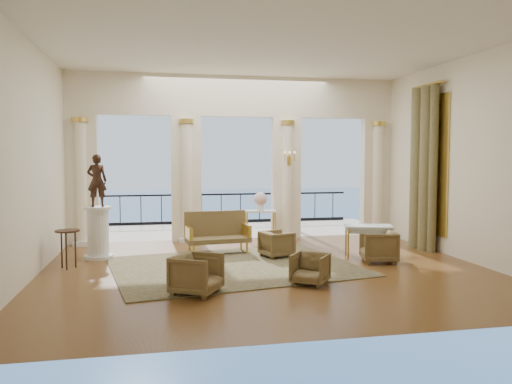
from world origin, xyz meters
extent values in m
plane|color=#512711|center=(0.00, 0.00, 0.00)|extent=(9.00, 9.00, 0.00)
plane|color=white|center=(0.00, -4.00, 2.25)|extent=(9.00, 0.00, 9.00)
plane|color=white|center=(-4.50, 0.00, 2.25)|extent=(0.00, 8.00, 8.00)
plane|color=white|center=(4.50, 0.00, 2.25)|extent=(0.00, 8.00, 8.00)
plane|color=white|center=(0.00, 0.00, 4.50)|extent=(9.00, 9.00, 0.00)
cube|color=white|center=(0.00, 3.85, 3.95)|extent=(9.00, 0.30, 1.10)
cube|color=white|center=(-4.10, 3.85, 1.70)|extent=(0.80, 0.30, 3.40)
cylinder|color=white|center=(-4.10, 3.67, 1.60)|extent=(0.28, 0.28, 3.20)
cylinder|color=gold|center=(-4.10, 3.67, 3.25)|extent=(0.40, 0.40, 0.12)
cube|color=silver|center=(-4.10, 3.67, 0.06)|extent=(0.45, 0.45, 0.12)
cube|color=white|center=(-1.40, 3.85, 1.70)|extent=(0.80, 0.30, 3.40)
cylinder|color=white|center=(-1.40, 3.67, 1.60)|extent=(0.28, 0.28, 3.20)
cylinder|color=gold|center=(-1.40, 3.67, 3.25)|extent=(0.40, 0.40, 0.12)
cube|color=silver|center=(-1.40, 3.67, 0.06)|extent=(0.45, 0.45, 0.12)
cube|color=white|center=(1.40, 3.85, 1.70)|extent=(0.80, 0.30, 3.40)
cylinder|color=white|center=(1.40, 3.67, 1.60)|extent=(0.28, 0.28, 3.20)
cylinder|color=gold|center=(1.40, 3.67, 3.25)|extent=(0.40, 0.40, 0.12)
cube|color=silver|center=(1.40, 3.67, 0.06)|extent=(0.45, 0.45, 0.12)
cube|color=white|center=(4.10, 3.85, 1.70)|extent=(0.80, 0.30, 3.40)
cylinder|color=white|center=(4.10, 3.67, 1.60)|extent=(0.28, 0.28, 3.20)
cylinder|color=gold|center=(4.10, 3.67, 3.25)|extent=(0.40, 0.40, 0.12)
cube|color=silver|center=(4.10, 3.67, 0.06)|extent=(0.45, 0.45, 0.12)
cube|color=beige|center=(0.00, 5.80, -0.05)|extent=(10.00, 3.60, 0.10)
cube|color=black|center=(0.00, 7.40, 1.00)|extent=(9.00, 0.06, 0.06)
cube|color=black|center=(0.00, 7.40, 0.05)|extent=(9.00, 0.06, 0.10)
cylinder|color=black|center=(0.00, 7.40, 0.50)|extent=(0.03, 0.03, 1.00)
cylinder|color=black|center=(-4.10, 7.40, 0.50)|extent=(0.03, 0.03, 1.00)
cylinder|color=black|center=(4.10, 7.40, 0.50)|extent=(0.03, 0.03, 1.00)
cylinder|color=#4C3823|center=(2.00, 6.60, 2.10)|extent=(0.20, 0.20, 4.20)
plane|color=#215381|center=(0.00, 60.00, -6.00)|extent=(160.00, 160.00, 0.00)
cylinder|color=brown|center=(4.30, 1.05, 2.00)|extent=(0.26, 0.26, 4.00)
cylinder|color=brown|center=(4.26, 1.50, 2.00)|extent=(0.32, 0.32, 4.00)
cylinder|color=brown|center=(4.30, 1.95, 2.00)|extent=(0.26, 0.26, 4.00)
cylinder|color=gold|center=(4.35, 1.50, 4.05)|extent=(0.08, 1.40, 0.08)
cube|color=gold|center=(4.47, 1.50, 2.10)|extent=(0.04, 1.60, 3.40)
cube|color=gold|center=(1.40, 3.53, 2.20)|extent=(0.10, 0.04, 0.25)
cylinder|color=gold|center=(1.26, 3.45, 2.30)|extent=(0.02, 0.02, 0.22)
cylinder|color=gold|center=(1.40, 3.45, 2.30)|extent=(0.02, 0.02, 0.22)
cylinder|color=gold|center=(1.54, 3.45, 2.30)|extent=(0.02, 0.02, 0.22)
cube|color=#36381E|center=(-0.62, 0.38, 0.01)|extent=(5.48, 4.61, 0.02)
imported|color=#43371B|center=(-1.55, -1.56, 0.37)|extent=(0.95, 0.97, 0.74)
imported|color=#43371B|center=(0.51, -1.30, 0.31)|extent=(0.82, 0.81, 0.62)
imported|color=#43371B|center=(2.56, 0.25, 0.38)|extent=(0.84, 0.88, 0.76)
imported|color=#43371B|center=(0.50, 1.21, 0.33)|extent=(0.77, 0.80, 0.66)
cube|color=#43371B|center=(-0.77, 1.86, 0.33)|extent=(1.56, 0.79, 0.11)
cube|color=#43371B|center=(-0.81, 2.15, 0.69)|extent=(1.50, 0.28, 0.61)
cube|color=gold|center=(-1.47, 1.78, 0.53)|extent=(0.16, 0.62, 0.29)
cube|color=gold|center=(-0.08, 1.95, 0.53)|extent=(0.16, 0.62, 0.29)
cylinder|color=gold|center=(-1.38, 1.54, 0.14)|extent=(0.06, 0.06, 0.28)
cylinder|color=gold|center=(-0.11, 1.70, 0.14)|extent=(0.06, 0.06, 0.28)
cylinder|color=gold|center=(-1.44, 2.03, 0.14)|extent=(0.06, 0.06, 0.28)
cylinder|color=gold|center=(-0.17, 2.19, 0.14)|extent=(0.06, 0.06, 0.28)
cube|color=#95AEB9|center=(2.56, 0.80, 0.71)|extent=(1.18, 0.84, 0.05)
cylinder|color=gold|center=(2.03, 0.69, 0.34)|extent=(0.04, 0.04, 0.68)
cylinder|color=gold|center=(2.97, 0.44, 0.34)|extent=(0.04, 0.04, 0.68)
cylinder|color=gold|center=(2.16, 1.16, 0.34)|extent=(0.04, 0.04, 0.68)
cylinder|color=gold|center=(3.10, 0.91, 0.34)|extent=(0.04, 0.04, 0.68)
cylinder|color=silver|center=(-3.50, 1.80, 0.04)|extent=(0.65, 0.65, 0.09)
cylinder|color=silver|center=(-3.50, 1.80, 0.59)|extent=(0.47, 0.47, 1.03)
cylinder|color=silver|center=(-3.50, 1.80, 1.15)|extent=(0.60, 0.60, 0.06)
imported|color=#301E15|center=(-3.50, 1.80, 1.77)|extent=(0.44, 0.31, 1.17)
cube|color=silver|center=(0.60, 3.55, 0.81)|extent=(0.92, 0.48, 0.05)
cylinder|color=gold|center=(0.20, 3.50, 0.39)|extent=(0.04, 0.04, 0.78)
cylinder|color=gold|center=(0.96, 3.36, 0.39)|extent=(0.04, 0.04, 0.78)
cylinder|color=gold|center=(0.24, 3.74, 0.39)|extent=(0.04, 0.04, 0.78)
cylinder|color=gold|center=(1.00, 3.60, 0.39)|extent=(0.04, 0.04, 0.78)
cylinder|color=white|center=(0.60, 3.55, 0.95)|extent=(0.19, 0.19, 0.23)
sphere|color=#D99697|center=(0.60, 3.55, 1.14)|extent=(0.37, 0.37, 0.37)
cylinder|color=black|center=(-4.00, 0.89, 0.78)|extent=(0.49, 0.49, 0.03)
cylinder|color=black|center=(-3.86, 0.96, 0.38)|extent=(0.03, 0.03, 0.77)
cylinder|color=black|center=(-4.13, 0.97, 0.38)|extent=(0.03, 0.03, 0.77)
cylinder|color=black|center=(-4.00, 0.73, 0.38)|extent=(0.03, 0.03, 0.77)
camera|label=1|loc=(-2.17, -9.81, 2.29)|focal=35.00mm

